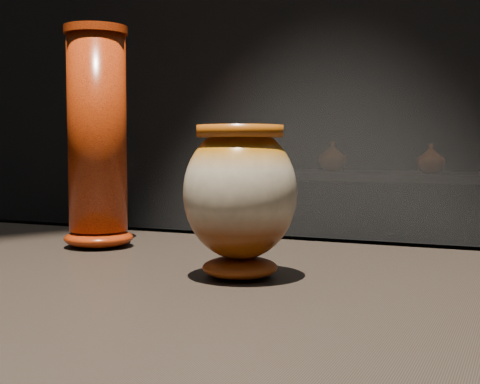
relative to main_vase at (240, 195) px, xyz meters
The scene contains 5 objects.
main_vase is the anchor object (origin of this frame).
tall_vase 0.36m from the main_vase, 155.80° to the left, with size 0.13×0.13×0.36m.
back_shelf 3.52m from the main_vase, 96.62° to the left, with size 2.00×0.60×0.90m.
back_vase_left 3.55m from the main_vase, 103.81° to the left, with size 0.18×0.18×0.19m, color #A05917.
back_vase_mid 3.44m from the main_vase, 93.77° to the left, with size 0.17×0.17×0.18m, color #6C2D09.
Camera 1 is at (0.40, -0.73, 1.07)m, focal length 50.00 mm.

